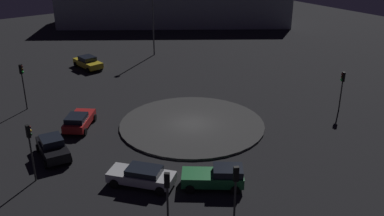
{
  "coord_description": "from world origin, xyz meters",
  "views": [
    {
      "loc": [
        -28.67,
        20.41,
        16.54
      ],
      "look_at": [
        0.0,
        0.0,
        1.67
      ],
      "focal_mm": 40.97,
      "sensor_mm": 36.0,
      "label": 1
    }
  ],
  "objects": [
    {
      "name": "traffic_light_northwest",
      "position": [
        -11.27,
        9.69,
        2.93
      ],
      "size": [
        0.39,
        0.38,
        4.12
      ],
      "rotation": [
        0.0,
        0.0,
        -0.71
      ],
      "color": "#2D2D2D",
      "rests_on": "ground_plane"
    },
    {
      "name": "traffic_light_north",
      "position": [
        -1.06,
        14.1,
        3.03
      ],
      "size": [
        0.32,
        0.37,
        4.26
      ],
      "rotation": [
        0.0,
        0.0,
        -1.5
      ],
      "color": "#2D2D2D",
      "rests_on": "ground_plane"
    },
    {
      "name": "streetlamp_southeast",
      "position": [
        21.4,
        -8.91,
        6.22
      ],
      "size": [
        0.6,
        0.6,
        9.03
      ],
      "color": "#4C4C51",
      "rests_on": "ground_plane"
    },
    {
      "name": "ground_plane",
      "position": [
        0.0,
        0.0,
        0.0
      ],
      "size": [
        117.29,
        117.29,
        0.0
      ],
      "primitive_type": "plane",
      "color": "black"
    },
    {
      "name": "car_green",
      "position": [
        -8.9,
        4.37,
        0.77
      ],
      "size": [
        3.91,
        4.38,
        1.5
      ],
      "rotation": [
        0.0,
        0.0,
        0.92
      ],
      "color": "#1E7238",
      "rests_on": "ground_plane"
    },
    {
      "name": "car_silver",
      "position": [
        -5.85,
        8.34,
        0.73
      ],
      "size": [
        4.63,
        4.2,
        1.36
      ],
      "rotation": [
        0.0,
        0.0,
        0.68
      ],
      "color": "silver",
      "rests_on": "ground_plane"
    },
    {
      "name": "traffic_light_northeast",
      "position": [
        12.21,
        10.82,
        3.18
      ],
      "size": [
        0.39,
        0.38,
        4.49
      ],
      "rotation": [
        0.0,
        0.0,
        -2.42
      ],
      "color": "#2D2D2D",
      "rests_on": "ground_plane"
    },
    {
      "name": "traffic_light_northwest_near",
      "position": [
        -13.16,
        6.4,
        3.05
      ],
      "size": [
        0.39,
        0.37,
        4.29
      ],
      "rotation": [
        0.0,
        0.0,
        -0.45
      ],
      "color": "#2D2D2D",
      "rests_on": "ground_plane"
    },
    {
      "name": "store_building",
      "position": [
        37.36,
        -22.74,
        3.36
      ],
      "size": [
        31.89,
        39.34,
        6.72
      ],
      "rotation": [
        0.0,
        0.0,
        7.26
      ],
      "color": "#8C939E",
      "rests_on": "ground_plane"
    },
    {
      "name": "traffic_light_south",
      "position": [
        -5.43,
        -13.35,
        2.76
      ],
      "size": [
        0.36,
        0.39,
        3.86
      ],
      "rotation": [
        0.0,
        0.0,
        1.18
      ],
      "color": "#2D2D2D",
      "rests_on": "ground_plane"
    },
    {
      "name": "roundabout_island",
      "position": [
        0.0,
        0.0,
        0.09
      ],
      "size": [
        12.81,
        12.81,
        0.18
      ],
      "primitive_type": "cylinder",
      "color": "#383838",
      "rests_on": "ground_plane"
    },
    {
      "name": "car_yellow",
      "position": [
        21.01,
        0.81,
        0.75
      ],
      "size": [
        4.58,
        2.39,
        1.49
      ],
      "rotation": [
        0.0,
        0.0,
        0.1
      ],
      "color": "gold",
      "rests_on": "ground_plane"
    },
    {
      "name": "car_red",
      "position": [
        5.21,
        8.37,
        0.74
      ],
      "size": [
        4.26,
        3.97,
        1.43
      ],
      "rotation": [
        0.0,
        0.0,
        -0.69
      ],
      "color": "red",
      "rests_on": "ground_plane"
    },
    {
      "name": "car_black",
      "position": [
        1.54,
        11.94,
        0.81
      ],
      "size": [
        4.16,
        2.33,
        1.6
      ],
      "rotation": [
        0.0,
        0.0,
        -0.11
      ],
      "color": "black",
      "rests_on": "ground_plane"
    }
  ]
}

